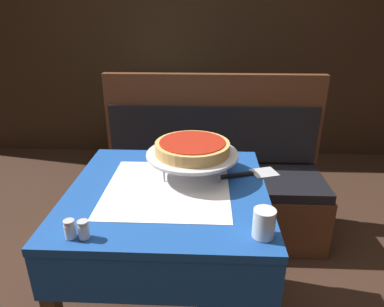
# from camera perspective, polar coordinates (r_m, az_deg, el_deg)

# --- Properties ---
(dining_table_front) EXTENTS (0.79, 0.79, 0.76)m
(dining_table_front) POSITION_cam_1_polar(r_m,az_deg,el_deg) (1.43, -3.96, -9.96)
(dining_table_front) COLOR #194799
(dining_table_front) RESTS_ON ground_plane
(dining_table_rear) EXTENTS (0.71, 0.71, 0.76)m
(dining_table_rear) POSITION_cam_1_polar(r_m,az_deg,el_deg) (3.08, -4.89, 8.45)
(dining_table_rear) COLOR #1E6B33
(dining_table_rear) RESTS_ON ground_plane
(booth_bench) EXTENTS (1.42, 0.50, 1.04)m
(booth_bench) POSITION_cam_1_polar(r_m,az_deg,el_deg) (2.28, 3.32, -6.22)
(booth_bench) COLOR brown
(booth_bench) RESTS_ON ground_plane
(back_wall_panel) EXTENTS (6.00, 0.04, 2.40)m
(back_wall_panel) POSITION_cam_1_polar(r_m,az_deg,el_deg) (3.42, 0.01, 19.37)
(back_wall_panel) COLOR black
(back_wall_panel) RESTS_ON ground_plane
(pizza_pan_stand) EXTENTS (0.38, 0.38, 0.10)m
(pizza_pan_stand) POSITION_cam_1_polar(r_m,az_deg,el_deg) (1.43, 0.05, -0.26)
(pizza_pan_stand) COLOR #ADADB2
(pizza_pan_stand) RESTS_ON dining_table_front
(deep_dish_pizza) EXTENTS (0.31, 0.31, 0.05)m
(deep_dish_pizza) POSITION_cam_1_polar(r_m,az_deg,el_deg) (1.42, 0.05, 1.05)
(deep_dish_pizza) COLOR tan
(deep_dish_pizza) RESTS_ON pizza_pan_stand
(pizza_server) EXTENTS (0.26, 0.13, 0.01)m
(pizza_server) POSITION_cam_1_polar(r_m,az_deg,el_deg) (1.49, 9.84, -3.36)
(pizza_server) COLOR #BCBCC1
(pizza_server) RESTS_ON dining_table_front
(water_glass_near) EXTENTS (0.07, 0.07, 0.09)m
(water_glass_near) POSITION_cam_1_polar(r_m,az_deg,el_deg) (1.10, 11.89, -11.30)
(water_glass_near) COLOR silver
(water_glass_near) RESTS_ON dining_table_front
(salt_shaker) EXTENTS (0.04, 0.04, 0.06)m
(salt_shaker) POSITION_cam_1_polar(r_m,az_deg,el_deg) (1.14, -19.69, -11.77)
(salt_shaker) COLOR silver
(salt_shaker) RESTS_ON dining_table_front
(pepper_shaker) EXTENTS (0.04, 0.04, 0.06)m
(pepper_shaker) POSITION_cam_1_polar(r_m,az_deg,el_deg) (1.13, -17.62, -11.99)
(pepper_shaker) COLOR silver
(pepper_shaker) RESTS_ON dining_table_front
(condiment_caddy) EXTENTS (0.11, 0.11, 0.17)m
(condiment_caddy) POSITION_cam_1_polar(r_m,az_deg,el_deg) (2.99, -4.06, 11.20)
(condiment_caddy) COLOR black
(condiment_caddy) RESTS_ON dining_table_rear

